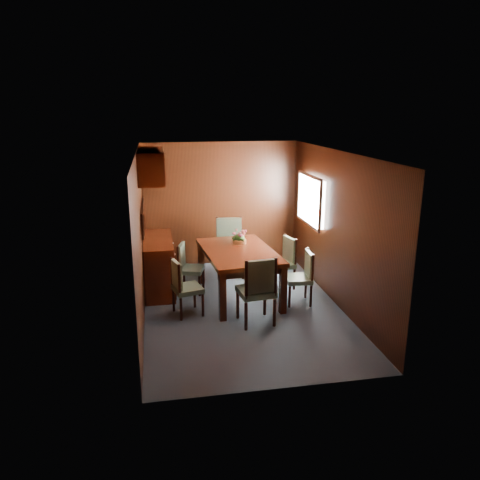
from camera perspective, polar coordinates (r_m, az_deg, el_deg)
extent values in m
plane|color=#3B4650|center=(7.42, 0.23, -8.18)|extent=(4.50, 4.50, 0.00)
cube|color=black|center=(6.91, -12.08, 0.21)|extent=(0.02, 4.50, 2.40)
cube|color=black|center=(7.43, 11.69, 1.34)|extent=(0.02, 4.50, 2.40)
cube|color=black|center=(9.18, -2.36, 4.40)|extent=(3.00, 0.02, 2.40)
cube|color=black|center=(4.93, 5.11, -5.87)|extent=(3.00, 0.02, 2.40)
cube|color=black|center=(6.80, 0.26, 10.62)|extent=(3.00, 4.50, 0.02)
cube|color=white|center=(8.37, 8.87, 4.85)|extent=(0.14, 1.10, 0.80)
cube|color=#B2B2B7|center=(8.35, 8.42, 4.84)|extent=(0.04, 1.20, 0.90)
cube|color=black|center=(7.86, -11.74, 2.72)|extent=(0.03, 1.36, 0.41)
cube|color=silver|center=(7.86, -11.61, 2.72)|extent=(0.01, 1.30, 0.35)
cube|color=#361106|center=(7.71, -10.82, 8.94)|extent=(0.40, 1.40, 0.50)
cube|color=#361106|center=(8.08, -9.85, -2.95)|extent=(0.48, 1.40, 0.90)
cube|color=#361106|center=(6.84, -2.15, -6.92)|extent=(0.11, 0.11, 0.74)
cube|color=#361106|center=(7.11, 5.26, -6.10)|extent=(0.11, 0.11, 0.74)
cube|color=#361106|center=(8.29, -4.77, -2.82)|extent=(0.11, 0.11, 0.74)
cube|color=#361106|center=(8.51, 1.44, -2.28)|extent=(0.11, 0.11, 0.74)
cube|color=black|center=(7.56, -0.16, -2.09)|extent=(1.10, 1.68, 0.11)
cube|color=#361106|center=(7.54, -0.16, -1.46)|extent=(1.24, 1.82, 0.06)
cylinder|color=black|center=(7.28, -8.09, -7.32)|extent=(0.04, 0.04, 0.35)
cylinder|color=black|center=(6.97, -7.19, -8.38)|extent=(0.04, 0.04, 0.35)
cylinder|color=black|center=(7.38, -5.55, -6.91)|extent=(0.04, 0.04, 0.35)
cylinder|color=black|center=(7.07, -4.55, -7.94)|extent=(0.04, 0.04, 0.35)
cube|color=#526A51|center=(7.08, -6.40, -5.93)|extent=(0.49, 0.50, 0.07)
cylinder|color=black|center=(7.11, -8.31, -3.90)|extent=(0.04, 0.04, 0.47)
cylinder|color=black|center=(6.79, -7.40, -4.84)|extent=(0.04, 0.04, 0.47)
cube|color=#526A51|center=(6.95, -7.73, -4.20)|extent=(0.15, 0.38, 0.39)
cylinder|color=black|center=(8.19, -6.83, -4.63)|extent=(0.04, 0.04, 0.34)
cylinder|color=black|center=(7.86, -7.37, -5.52)|extent=(0.04, 0.04, 0.34)
cylinder|color=black|center=(8.12, -4.51, -4.73)|extent=(0.04, 0.04, 0.34)
cylinder|color=black|center=(7.80, -4.95, -5.63)|extent=(0.04, 0.04, 0.34)
cube|color=#526A51|center=(7.91, -5.96, -3.60)|extent=(0.48, 0.50, 0.07)
cylinder|color=black|center=(8.04, -7.00, -1.59)|extent=(0.04, 0.04, 0.46)
cylinder|color=black|center=(7.71, -7.55, -2.37)|extent=(0.04, 0.04, 0.46)
cube|color=#526A51|center=(7.87, -7.15, -1.86)|extent=(0.15, 0.37, 0.39)
cylinder|color=black|center=(7.45, 8.64, -6.79)|extent=(0.04, 0.04, 0.35)
cylinder|color=black|center=(7.77, 8.02, -5.79)|extent=(0.04, 0.04, 0.35)
cylinder|color=black|center=(7.38, 6.07, -6.92)|extent=(0.04, 0.04, 0.35)
cylinder|color=black|center=(7.71, 5.56, -5.91)|extent=(0.04, 0.04, 0.35)
cube|color=#526A51|center=(7.49, 7.13, -4.74)|extent=(0.43, 0.44, 0.07)
cylinder|color=black|center=(7.29, 8.85, -3.46)|extent=(0.04, 0.04, 0.46)
cylinder|color=black|center=(7.62, 8.22, -2.59)|extent=(0.04, 0.04, 0.46)
cube|color=#526A51|center=(7.45, 8.40, -2.89)|extent=(0.09, 0.38, 0.39)
cylinder|color=black|center=(8.09, 6.63, -4.80)|extent=(0.04, 0.04, 0.36)
cylinder|color=black|center=(8.40, 5.38, -3.99)|extent=(0.04, 0.04, 0.36)
cylinder|color=black|center=(7.93, 4.41, -5.17)|extent=(0.04, 0.04, 0.36)
cylinder|color=black|center=(8.24, 3.22, -4.32)|extent=(0.04, 0.04, 0.36)
cube|color=#526A51|center=(8.09, 4.95, -2.99)|extent=(0.49, 0.51, 0.07)
cylinder|color=black|center=(7.94, 6.80, -1.56)|extent=(0.04, 0.04, 0.48)
cylinder|color=black|center=(8.25, 5.52, -0.86)|extent=(0.04, 0.04, 0.48)
cube|color=#526A51|center=(8.08, 6.04, -1.09)|extent=(0.14, 0.39, 0.41)
cylinder|color=black|center=(6.62, 0.74, -9.30)|extent=(0.05, 0.05, 0.41)
cylinder|color=black|center=(6.75, 4.23, -8.83)|extent=(0.05, 0.05, 0.41)
cylinder|color=black|center=(6.97, -0.28, -7.95)|extent=(0.05, 0.05, 0.41)
cylinder|color=black|center=(7.09, 3.05, -7.54)|extent=(0.05, 0.05, 0.41)
cube|color=#526A51|center=(6.75, 1.96, -6.29)|extent=(0.54, 0.52, 0.09)
cylinder|color=black|center=(6.39, 0.79, -4.89)|extent=(0.05, 0.05, 0.55)
cylinder|color=black|center=(6.53, 4.36, -4.49)|extent=(0.05, 0.05, 0.55)
cube|color=#526A51|center=(6.47, 2.53, -4.45)|extent=(0.45, 0.11, 0.47)
cylinder|color=black|center=(8.92, 0.09, -2.48)|extent=(0.05, 0.05, 0.43)
cylinder|color=black|center=(8.89, -2.76, -2.56)|extent=(0.05, 0.05, 0.43)
cylinder|color=black|center=(8.52, 0.37, -3.36)|extent=(0.05, 0.05, 0.43)
cylinder|color=black|center=(8.49, -2.61, -3.46)|extent=(0.05, 0.05, 0.43)
cube|color=#526A51|center=(8.61, -1.24, -1.18)|extent=(0.55, 0.53, 0.09)
cylinder|color=black|center=(8.77, 0.08, 1.09)|extent=(0.05, 0.05, 0.58)
cylinder|color=black|center=(8.73, -2.81, 1.02)|extent=(0.05, 0.05, 0.58)
cube|color=#526A51|center=(8.72, -1.35, 1.16)|extent=(0.47, 0.11, 0.49)
cylinder|color=#C3743B|center=(7.88, -0.07, -0.18)|extent=(0.23, 0.23, 0.07)
sphere|color=#264B19|center=(7.86, -0.07, 0.19)|extent=(0.18, 0.18, 0.18)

